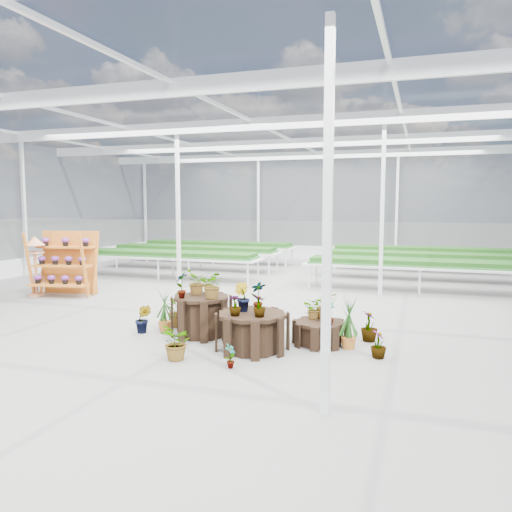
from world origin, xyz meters
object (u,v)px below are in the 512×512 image
(plinth_tall, at_px, (202,316))
(plinth_low, at_px, (319,333))
(plinth_mid, at_px, (252,332))
(shelf_rack, at_px, (63,264))
(bird_table, at_px, (35,266))

(plinth_tall, height_order, plinth_low, plinth_tall)
(plinth_mid, relative_size, plinth_low, 1.33)
(plinth_low, distance_m, shelf_rack, 7.81)
(plinth_mid, height_order, plinth_low, plinth_mid)
(plinth_mid, xyz_separation_m, plinth_low, (1.00, 0.70, -0.11))
(plinth_low, bearing_deg, shelf_rack, 161.79)
(plinth_mid, relative_size, shelf_rack, 0.70)
(bird_table, bearing_deg, shelf_rack, 38.37)
(plinth_tall, distance_m, bird_table, 6.25)
(shelf_rack, relative_size, bird_table, 1.07)
(plinth_low, xyz_separation_m, shelf_rack, (-7.39, 2.43, 0.65))
(plinth_tall, bearing_deg, bird_table, 159.06)
(plinth_tall, relative_size, plinth_mid, 0.90)
(shelf_rack, bearing_deg, bird_table, -164.94)
(shelf_rack, bearing_deg, plinth_mid, -36.51)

